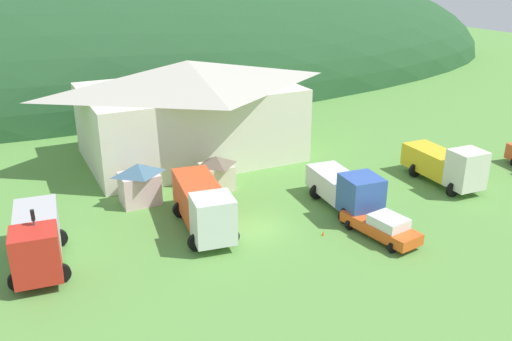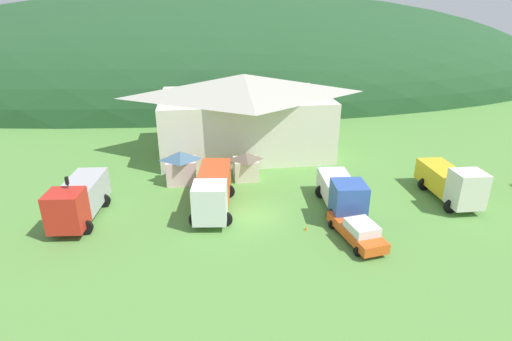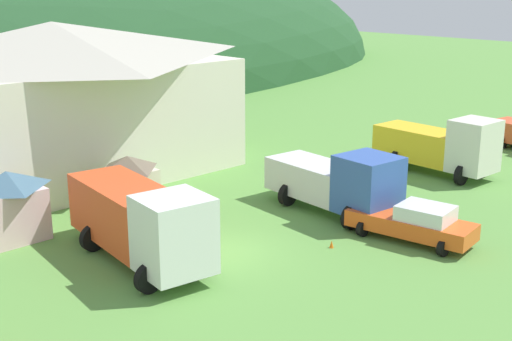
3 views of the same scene
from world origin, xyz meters
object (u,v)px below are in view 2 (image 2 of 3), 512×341
(play_shed_cream, at_px, (246,165))
(play_shed_pink, at_px, (181,167))
(heavy_rig_white, at_px, (213,190))
(box_truck_blue, at_px, (342,193))
(traffic_cone_mid_row, at_px, (207,191))
(depot_building, at_px, (244,112))
(traffic_light_west, at_px, (70,198))
(service_pickup_orange, at_px, (357,230))
(crane_truck_red, at_px, (78,199))
(traffic_cone_near_pickup, at_px, (306,230))
(heavy_rig_striped, at_px, (452,182))

(play_shed_cream, height_order, play_shed_pink, play_shed_pink)
(heavy_rig_white, bearing_deg, play_shed_cream, 158.13)
(play_shed_pink, xyz_separation_m, box_truck_blue, (12.62, -7.50, 0.03))
(heavy_rig_white, bearing_deg, traffic_cone_mid_row, -166.21)
(depot_building, height_order, traffic_light_west, depot_building)
(service_pickup_orange, bearing_deg, heavy_rig_white, -130.70)
(crane_truck_red, distance_m, service_pickup_orange, 20.54)
(heavy_rig_white, relative_size, box_truck_blue, 1.14)
(service_pickup_orange, bearing_deg, box_truck_blue, 166.22)
(play_shed_pink, distance_m, heavy_rig_white, 6.47)
(crane_truck_red, xyz_separation_m, service_pickup_orange, (19.67, -5.85, -0.94))
(play_shed_cream, relative_size, box_truck_blue, 0.36)
(play_shed_cream, distance_m, traffic_cone_mid_row, 4.58)
(traffic_cone_mid_row, bearing_deg, traffic_light_west, -151.57)
(play_shed_pink, distance_m, box_truck_blue, 14.68)
(depot_building, xyz_separation_m, box_truck_blue, (5.85, -15.55, -2.79))
(heavy_rig_white, relative_size, traffic_cone_near_pickup, 13.05)
(heavy_rig_white, bearing_deg, box_truck_blue, 88.50)
(depot_building, relative_size, traffic_light_west, 4.56)
(depot_building, distance_m, play_shed_pink, 10.90)
(traffic_light_west, bearing_deg, play_shed_cream, 29.25)
(traffic_cone_near_pickup, bearing_deg, heavy_rig_striped, 12.76)
(play_shed_cream, xyz_separation_m, heavy_rig_white, (-3.33, -5.92, 0.43))
(crane_truck_red, relative_size, heavy_rig_striped, 1.01)
(service_pickup_orange, height_order, traffic_light_west, traffic_light_west)
(heavy_rig_white, height_order, traffic_cone_near_pickup, heavy_rig_white)
(play_shed_pink, xyz_separation_m, heavy_rig_white, (2.62, -5.91, 0.22))
(crane_truck_red, distance_m, traffic_cone_mid_row, 10.53)
(service_pickup_orange, bearing_deg, traffic_light_west, -111.25)
(crane_truck_red, bearing_deg, traffic_cone_mid_row, 117.44)
(box_truck_blue, xyz_separation_m, service_pickup_orange, (-0.40, -4.43, -0.77))
(crane_truck_red, bearing_deg, heavy_rig_white, 96.84)
(box_truck_blue, height_order, service_pickup_orange, box_truck_blue)
(service_pickup_orange, xyz_separation_m, traffic_cone_mid_row, (-10.01, 9.66, -0.83))
(service_pickup_orange, relative_size, traffic_light_west, 1.33)
(play_shed_cream, height_order, traffic_cone_mid_row, play_shed_cream)
(heavy_rig_striped, height_order, traffic_cone_mid_row, heavy_rig_striped)
(play_shed_pink, height_order, heavy_rig_white, heavy_rig_white)
(traffic_cone_near_pickup, bearing_deg, crane_truck_red, 166.53)
(crane_truck_red, bearing_deg, play_shed_pink, 135.13)
(traffic_cone_mid_row, bearing_deg, service_pickup_orange, -43.97)
(box_truck_blue, relative_size, service_pickup_orange, 1.30)
(heavy_rig_striped, bearing_deg, box_truck_blue, -85.01)
(play_shed_cream, relative_size, service_pickup_orange, 0.47)
(play_shed_pink, bearing_deg, traffic_cone_near_pickup, -47.73)
(heavy_rig_striped, xyz_separation_m, service_pickup_orange, (-9.97, -4.84, -0.85))
(depot_building, height_order, play_shed_cream, depot_building)
(depot_building, bearing_deg, traffic_cone_mid_row, -113.83)
(traffic_light_west, height_order, traffic_cone_near_pickup, traffic_light_west)
(play_shed_pink, bearing_deg, traffic_light_west, -134.91)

